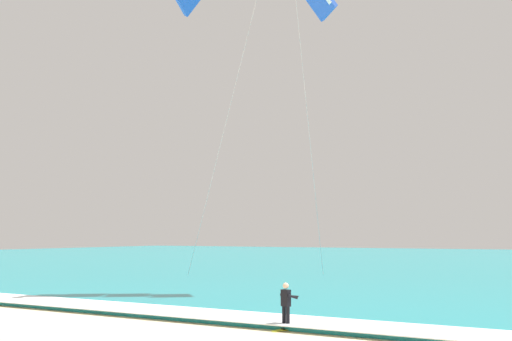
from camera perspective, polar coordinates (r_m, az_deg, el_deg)
sea at (r=79.73m, az=21.36°, el=-8.38°), size 200.00×120.00×0.20m
surf_foam at (r=22.82m, az=0.82°, el=-14.50°), size 200.00×2.72×0.04m
surfboard at (r=21.50m, az=3.01°, el=-15.51°), size 0.87×1.47×0.09m
kitesurfer at (r=21.39m, az=3.03°, el=-13.09°), size 0.63×0.63×1.69m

